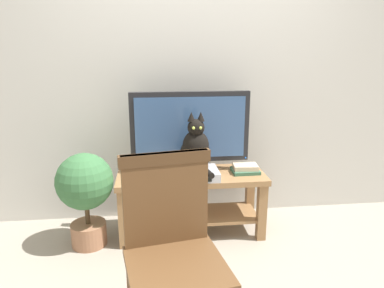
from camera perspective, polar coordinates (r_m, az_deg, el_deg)
ground_plane at (r=2.67m, az=2.91°, el=-19.32°), size 12.00×12.00×0.00m
back_wall at (r=3.16m, az=0.34°, el=13.20°), size 7.00×0.12×2.80m
tv_stand at (r=2.95m, az=-0.11°, el=-7.71°), size 1.19×0.45×0.52m
tv at (r=2.87m, az=-0.30°, el=2.23°), size 0.96×0.20×0.66m
media_box at (r=2.80m, az=0.50°, el=-4.76°), size 0.36×0.29×0.07m
cat at (r=2.73m, az=0.57°, el=-0.85°), size 0.24×0.37×0.47m
wooden_chair at (r=1.82m, az=-3.25°, el=-15.28°), size 0.54×0.54×1.01m
book_stack at (r=2.95m, az=8.54°, el=-3.95°), size 0.22×0.18×0.07m
potted_plant at (r=2.85m, az=-16.73°, el=-7.02°), size 0.43×0.43×0.75m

